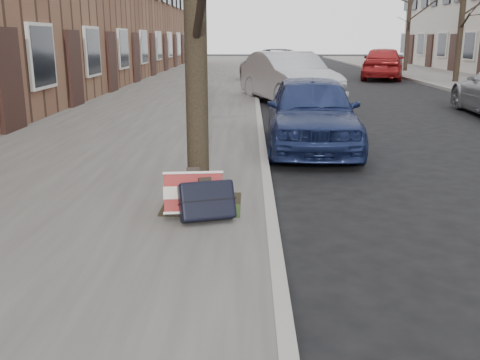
{
  "coord_description": "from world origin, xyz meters",
  "views": [
    {
      "loc": [
        -1.49,
        -4.43,
        1.91
      ],
      "look_at": [
        -1.57,
        0.8,
        0.51
      ],
      "focal_mm": 40.0,
      "sensor_mm": 36.0,
      "label": 1
    }
  ],
  "objects_px": {
    "suitcase_red": "(194,194)",
    "suitcase_navy": "(207,200)",
    "car_near_front": "(311,112)",
    "car_near_mid": "(288,78)"
  },
  "relations": [
    {
      "from": "suitcase_navy",
      "to": "car_near_mid",
      "type": "bearing_deg",
      "value": 64.5
    },
    {
      "from": "suitcase_red",
      "to": "car_near_front",
      "type": "height_order",
      "value": "car_near_front"
    },
    {
      "from": "suitcase_red",
      "to": "suitcase_navy",
      "type": "height_order",
      "value": "suitcase_red"
    },
    {
      "from": "suitcase_red",
      "to": "car_near_mid",
      "type": "relative_size",
      "value": 0.13
    },
    {
      "from": "suitcase_navy",
      "to": "car_near_mid",
      "type": "relative_size",
      "value": 0.12
    },
    {
      "from": "suitcase_red",
      "to": "car_near_front",
      "type": "bearing_deg",
      "value": 61.81
    },
    {
      "from": "suitcase_navy",
      "to": "car_near_front",
      "type": "distance_m",
      "value": 4.52
    },
    {
      "from": "suitcase_red",
      "to": "suitcase_navy",
      "type": "distance_m",
      "value": 0.23
    },
    {
      "from": "car_near_front",
      "to": "car_near_mid",
      "type": "bearing_deg",
      "value": 91.7
    },
    {
      "from": "suitcase_red",
      "to": "suitcase_navy",
      "type": "bearing_deg",
      "value": -55.68
    }
  ]
}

